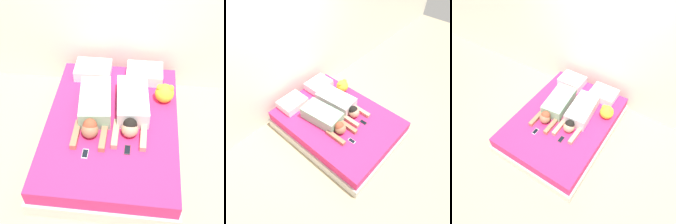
# 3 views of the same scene
# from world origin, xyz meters

# --- Properties ---
(ground_plane) EXTENTS (12.00, 12.00, 0.00)m
(ground_plane) POSITION_xyz_m (0.00, 0.00, 0.00)
(ground_plane) COLOR tan
(wall_back) EXTENTS (12.00, 0.06, 2.60)m
(wall_back) POSITION_xyz_m (0.00, 1.25, 1.30)
(wall_back) COLOR silver
(wall_back) RESTS_ON ground_plane
(bed) EXTENTS (1.63, 2.20, 0.41)m
(bed) POSITION_xyz_m (0.00, 0.00, 0.20)
(bed) COLOR beige
(bed) RESTS_ON ground_plane
(pillow_head_left) EXTENTS (0.49, 0.38, 0.15)m
(pillow_head_left) POSITION_xyz_m (-0.35, 0.85, 0.49)
(pillow_head_left) COLOR white
(pillow_head_left) RESTS_ON bed
(pillow_head_right) EXTENTS (0.49, 0.38, 0.15)m
(pillow_head_right) POSITION_xyz_m (0.35, 0.85, 0.49)
(pillow_head_right) COLOR white
(pillow_head_right) RESTS_ON bed
(person_left) EXTENTS (0.45, 1.04, 0.23)m
(person_left) POSITION_xyz_m (-0.22, 0.09, 0.52)
(person_left) COLOR #8CBF99
(person_left) RESTS_ON bed
(person_right) EXTENTS (0.44, 1.05, 0.23)m
(person_right) POSITION_xyz_m (0.22, 0.16, 0.52)
(person_right) COLOR silver
(person_right) RESTS_ON bed
(cell_phone_left) EXTENTS (0.07, 0.13, 0.01)m
(cell_phone_left) POSITION_xyz_m (-0.24, -0.52, 0.41)
(cell_phone_left) COLOR silver
(cell_phone_left) RESTS_ON bed
(cell_phone_right) EXTENTS (0.07, 0.13, 0.01)m
(cell_phone_right) POSITION_xyz_m (0.22, -0.42, 0.41)
(cell_phone_right) COLOR #2D2D33
(cell_phone_right) RESTS_ON bed
(plush_toy) EXTENTS (0.24, 0.24, 0.25)m
(plush_toy) POSITION_xyz_m (0.62, 0.43, 0.53)
(plush_toy) COLOR yellow
(plush_toy) RESTS_ON bed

